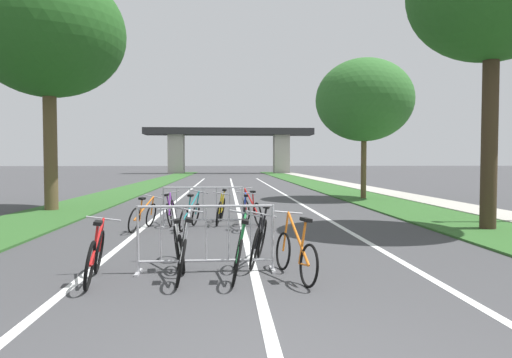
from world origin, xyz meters
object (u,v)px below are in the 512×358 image
at_px(bicycle_red_0, 252,210).
at_px(bicycle_blue_8, 244,214).
at_px(bicycle_green_5, 238,253).
at_px(bicycle_red_10, 95,256).
at_px(tree_left_oak_mid, 48,33).
at_px(bicycle_white_7, 179,245).
at_px(bicycle_yellow_3, 221,210).
at_px(bicycle_orange_11, 143,216).
at_px(bicycle_purple_2, 171,211).
at_px(bicycle_black_4, 259,241).
at_px(bicycle_silver_9, 182,253).
at_px(bicycle_teal_6, 190,215).
at_px(bicycle_orange_1, 296,254).
at_px(tree_right_pine_far, 364,100).
at_px(crowd_barrier_second, 203,207).
at_px(crowd_barrier_nearest, 206,239).

distance_m(bicycle_red_0, bicycle_blue_8, 1.06).
bearing_deg(bicycle_green_5, bicycle_red_10, -176.19).
relative_size(tree_left_oak_mid, bicycle_red_10, 5.08).
xyz_separation_m(bicycle_white_7, bicycle_blue_8, (1.23, 4.04, 0.02)).
distance_m(bicycle_yellow_3, bicycle_orange_11, 2.20).
distance_m(bicycle_red_0, bicycle_purple_2, 2.21).
relative_size(bicycle_red_0, bicycle_black_4, 1.03).
bearing_deg(bicycle_yellow_3, bicycle_white_7, 87.98).
height_order(bicycle_purple_2, bicycle_orange_11, bicycle_purple_2).
distance_m(bicycle_red_0, bicycle_white_7, 5.28).
bearing_deg(bicycle_silver_9, bicycle_red_10, 178.17).
relative_size(bicycle_white_7, bicycle_silver_9, 0.98).
bearing_deg(bicycle_teal_6, bicycle_green_5, -65.34).
bearing_deg(bicycle_blue_8, bicycle_silver_9, -101.44).
xyz_separation_m(tree_left_oak_mid, bicycle_orange_1, (7.05, -9.33, -5.71)).
relative_size(tree_right_pine_far, bicycle_orange_1, 3.90).
bearing_deg(bicycle_blue_8, crowd_barrier_second, 158.39).
relative_size(bicycle_teal_6, bicycle_blue_8, 1.01).
height_order(bicycle_black_4, bicycle_silver_9, bicycle_silver_9).
distance_m(bicycle_teal_6, bicycle_white_7, 4.11).
xyz_separation_m(crowd_barrier_second, bicycle_red_10, (-1.27, -5.33, -0.15)).
distance_m(bicycle_orange_1, bicycle_purple_2, 6.30).
xyz_separation_m(bicycle_purple_2, bicycle_silver_9, (0.85, -5.70, 0.02)).
bearing_deg(bicycle_black_4, bicycle_red_10, 32.66).
xyz_separation_m(tree_left_oak_mid, bicycle_teal_6, (5.11, -4.38, -5.71)).
bearing_deg(bicycle_black_4, crowd_barrier_second, -63.74).
bearing_deg(crowd_barrier_nearest, bicycle_black_4, 30.54).
bearing_deg(bicycle_silver_9, bicycle_teal_6, 88.26).
xyz_separation_m(tree_right_pine_far, bicycle_red_10, (-8.08, -13.31, -4.08)).
bearing_deg(bicycle_teal_6, bicycle_silver_9, -74.80).
relative_size(bicycle_yellow_3, bicycle_red_10, 1.07).
relative_size(crowd_barrier_second, bicycle_white_7, 1.34).
bearing_deg(bicycle_blue_8, bicycle_orange_11, -177.34).
height_order(bicycle_yellow_3, bicycle_red_10, bicycle_yellow_3).
bearing_deg(bicycle_white_7, bicycle_black_4, -5.46).
distance_m(bicycle_blue_8, bicycle_silver_9, 4.94).
bearing_deg(bicycle_orange_1, bicycle_purple_2, 101.02).
relative_size(bicycle_red_0, bicycle_orange_11, 1.00).
height_order(tree_left_oak_mid, bicycle_yellow_3, tree_left_oak_mid).
height_order(tree_left_oak_mid, bicycle_black_4, tree_left_oak_mid).
bearing_deg(bicycle_orange_1, bicycle_teal_6, 98.84).
height_order(tree_right_pine_far, bicycle_orange_1, tree_right_pine_far).
bearing_deg(bicycle_teal_6, bicycle_orange_1, -56.58).
bearing_deg(bicycle_red_0, bicycle_purple_2, 169.79).
relative_size(tree_right_pine_far, bicycle_teal_6, 3.78).
distance_m(tree_left_oak_mid, bicycle_yellow_3, 8.88).
xyz_separation_m(crowd_barrier_second, bicycle_red_0, (1.32, 0.58, -0.16)).
relative_size(bicycle_orange_1, bicycle_teal_6, 0.97).
relative_size(crowd_barrier_nearest, bicycle_teal_6, 1.29).
xyz_separation_m(tree_right_pine_far, bicycle_orange_11, (-8.28, -8.49, -4.10)).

